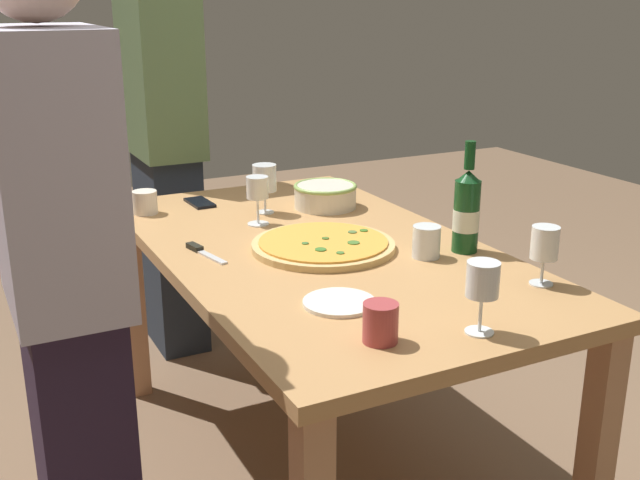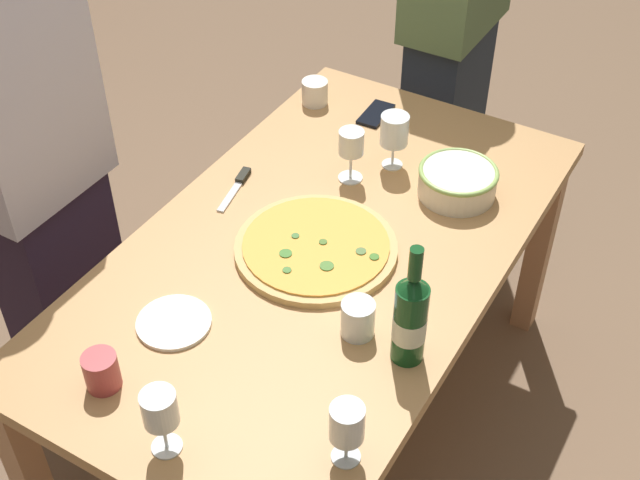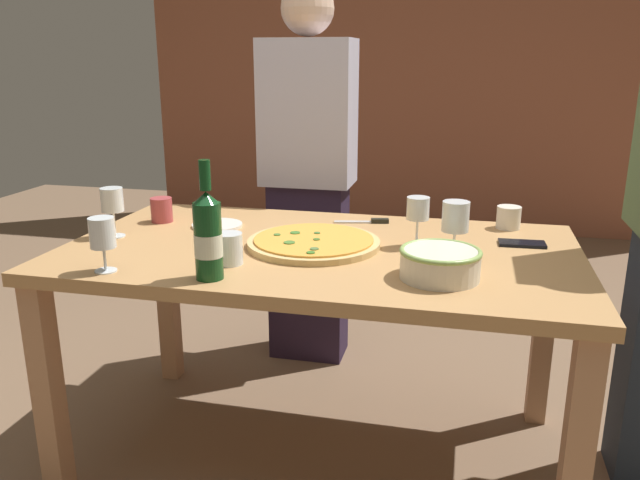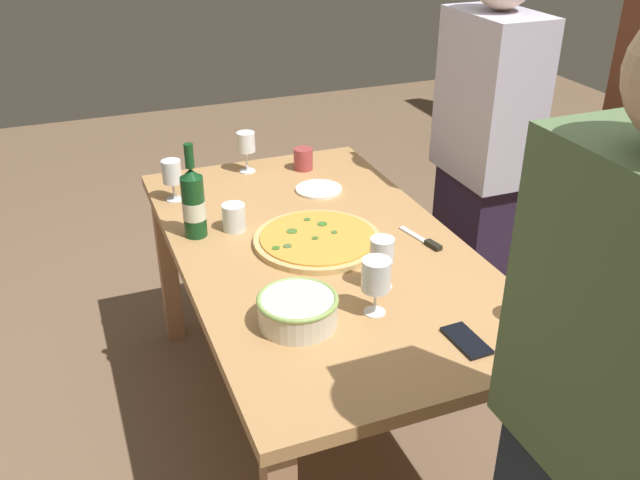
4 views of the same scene
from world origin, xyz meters
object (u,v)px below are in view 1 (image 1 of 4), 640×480
dining_table (320,277)px  wine_glass_far_right (265,179)px  serving_bowl (325,195)px  person_guest_left (66,293)px  pizza (324,245)px  wine_glass_near_pizza (257,190)px  wine_bottle (467,211)px  cup_ceramic (426,242)px  wine_glass_by_bottle (483,282)px  cup_amber (380,323)px  cup_spare (145,202)px  wine_glass_far_left (545,246)px  person_host (164,148)px  cell_phone (200,203)px  side_plate (339,303)px  pizza_knife (201,251)px

dining_table → wine_glass_far_right: bearing=-0.2°
serving_bowl → person_guest_left: person_guest_left is taller
pizza → dining_table: bearing=3.3°
pizza → wine_glass_near_pizza: size_ratio=2.65×
pizza → wine_bottle: wine_bottle is taller
cup_ceramic → wine_glass_by_bottle: bearing=158.9°
pizza → cup_amber: size_ratio=4.77×
dining_table → wine_glass_far_right: 0.46m
dining_table → cup_spare: (0.59, 0.36, 0.13)m
pizza → wine_glass_by_bottle: wine_glass_by_bottle is taller
cup_spare → wine_glass_near_pizza: bearing=-135.1°
dining_table → wine_bottle: (-0.22, -0.36, 0.21)m
wine_glass_by_bottle → person_guest_left: 0.92m
cup_amber → wine_glass_far_left: bearing=-79.2°
serving_bowl → wine_glass_far_right: bearing=81.8°
wine_glass_far_left → person_guest_left: 1.16m
wine_bottle → wine_glass_by_bottle: size_ratio=1.95×
pizza → cup_spare: 0.71m
serving_bowl → wine_bottle: (-0.60, -0.14, 0.08)m
cup_ceramic → person_host: size_ratio=0.05×
wine_bottle → wine_glass_far_right: size_ratio=1.93×
dining_table → serving_bowl: (0.38, -0.21, 0.14)m
wine_glass_far_left → cup_ceramic: (0.31, 0.14, -0.06)m
cup_ceramic → cell_phone: bearing=25.0°
side_plate → pizza_knife: (0.51, 0.17, 0.00)m
wine_glass_by_bottle → person_guest_left: person_guest_left is taller
serving_bowl → wine_glass_near_pizza: wine_glass_near_pizza is taller
pizza → cup_amber: 0.63m
pizza_knife → cup_spare: bearing=4.2°
wine_glass_far_left → wine_glass_near_pizza: bearing=28.4°
dining_table → cell_phone: size_ratio=11.11×
cell_phone → person_host: bearing=84.4°
person_guest_left → side_plate: bearing=-33.8°
wine_bottle → pizza_knife: bearing=64.6°
dining_table → person_guest_left: 0.80m
side_plate → pizza: bearing=-22.0°
cup_amber → person_host: person_host is taller
pizza_knife → wine_glass_far_left: bearing=-132.1°
wine_glass_by_bottle → serving_bowl: bearing=-9.0°
person_host → person_guest_left: bearing=-31.1°
cup_amber → cell_phone: cup_amber is taller
wine_glass_far_right → person_host: size_ratio=0.10×
wine_glass_by_bottle → wine_glass_far_left: bearing=-63.4°
side_plate → cell_phone: same height
dining_table → wine_glass_far_left: 0.67m
pizza → wine_glass_near_pizza: (0.32, 0.07, 0.10)m
wine_glass_far_left → cup_amber: size_ratio=1.76×
wine_bottle → side_plate: 0.56m
cup_spare → cell_phone: size_ratio=0.57×
serving_bowl → wine_glass_far_right: size_ratio=1.32×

